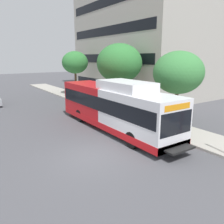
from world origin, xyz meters
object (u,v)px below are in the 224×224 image
street_tree_near_stop (178,73)px  street_tree_mid_block (119,63)px  transit_bus (114,107)px  street_tree_far_block (75,63)px

street_tree_near_stop → street_tree_mid_block: (0.20, 7.66, 0.51)m
transit_bus → street_tree_mid_block: size_ratio=1.92×
street_tree_far_block → street_tree_near_stop: bearing=-89.6°
street_tree_near_stop → street_tree_far_block: bearing=90.4°
street_tree_far_block → transit_bus: bearing=-105.5°
transit_bus → street_tree_far_block: street_tree_far_block is taller
transit_bus → street_tree_mid_block: street_tree_mid_block is taller
street_tree_mid_block → street_tree_far_block: 9.71m
transit_bus → street_tree_near_stop: bearing=-23.4°
street_tree_near_stop → street_tree_far_block: street_tree_far_block is taller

